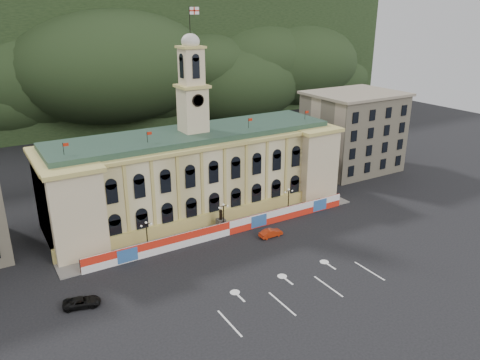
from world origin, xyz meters
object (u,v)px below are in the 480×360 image
black_suv (82,302)px  lamp_center (224,215)px  statue (221,222)px  red_sedan (271,233)px

black_suv → lamp_center: bearing=-54.8°
statue → black_suv: statue is taller
statue → red_sedan: statue is taller
lamp_center → black_suv: 28.69m
statue → black_suv: bearing=-157.7°
statue → red_sedan: size_ratio=0.88×
lamp_center → black_suv: size_ratio=1.00×
red_sedan → black_suv: red_sedan is taller
lamp_center → red_sedan: (5.77, -6.19, -2.38)m
lamp_center → black_suv: (-26.79, -9.98, -2.41)m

